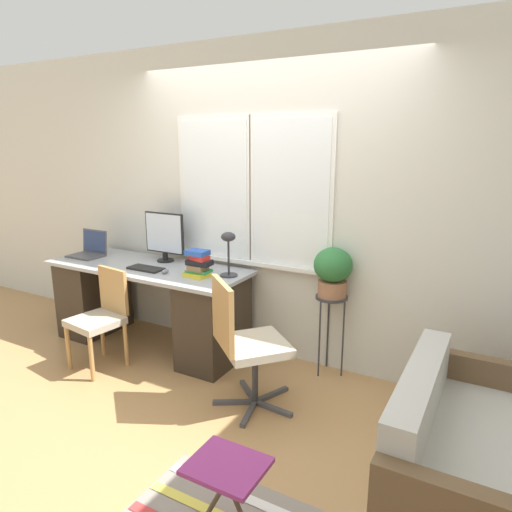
% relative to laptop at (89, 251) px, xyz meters
% --- Properties ---
extents(ground_plane, '(14.00, 14.00, 0.00)m').
position_rel_laptop_xyz_m(ground_plane, '(1.76, -0.35, -0.83)').
color(ground_plane, tan).
extents(wall_back_with_window, '(9.00, 0.12, 2.70)m').
position_rel_laptop_xyz_m(wall_back_with_window, '(1.75, 0.43, 0.52)').
color(wall_back_with_window, silver).
rests_on(wall_back_with_window, ground_plane).
extents(desk, '(1.92, 0.71, 0.78)m').
position_rel_laptop_xyz_m(desk, '(0.75, 0.00, -0.42)').
color(desk, '#9EA3A8').
rests_on(desk, ground_plane).
extents(laptop, '(0.32, 0.26, 0.25)m').
position_rel_laptop_xyz_m(laptop, '(0.00, 0.00, 0.00)').
color(laptop, '#4C4C51').
rests_on(laptop, desk).
extents(monitor, '(0.43, 0.16, 0.46)m').
position_rel_laptop_xyz_m(monitor, '(0.79, 0.21, 0.19)').
color(monitor, black).
rests_on(monitor, desk).
extents(keyboard, '(0.33, 0.15, 0.02)m').
position_rel_laptop_xyz_m(keyboard, '(0.83, -0.11, -0.05)').
color(keyboard, black).
rests_on(keyboard, desk).
extents(mouse, '(0.05, 0.08, 0.04)m').
position_rel_laptop_xyz_m(mouse, '(1.06, -0.13, -0.04)').
color(mouse, slate).
rests_on(mouse, desk).
extents(desk_lamp, '(0.15, 0.15, 0.37)m').
position_rel_laptop_xyz_m(desk_lamp, '(1.57, 0.08, 0.21)').
color(desk_lamp, '#2D2D33').
rests_on(desk_lamp, desk).
extents(book_stack, '(0.24, 0.17, 0.22)m').
position_rel_laptop_xyz_m(book_stack, '(1.36, -0.05, 0.05)').
color(book_stack, yellow).
rests_on(book_stack, desk).
extents(desk_chair_wooden, '(0.44, 0.45, 0.83)m').
position_rel_laptop_xyz_m(desk_chair_wooden, '(0.67, -0.50, -0.38)').
color(desk_chair_wooden, '#B2844C').
rests_on(desk_chair_wooden, ground_plane).
extents(office_chair_swivel, '(0.64, 0.65, 0.96)m').
position_rel_laptop_xyz_m(office_chair_swivel, '(2.05, -0.46, -0.32)').
color(office_chair_swivel, '#47474C').
rests_on(office_chair_swivel, ground_plane).
extents(couch_loveseat, '(0.80, 1.33, 0.71)m').
position_rel_laptop_xyz_m(couch_loveseat, '(3.55, -0.69, -0.58)').
color(couch_loveseat, beige).
rests_on(couch_loveseat, ground_plane).
extents(plant_stand, '(0.26, 0.26, 0.67)m').
position_rel_laptop_xyz_m(plant_stand, '(2.41, 0.30, -0.24)').
color(plant_stand, '#333338').
rests_on(plant_stand, ground_plane).
extents(potted_plant, '(0.30, 0.30, 0.39)m').
position_rel_laptop_xyz_m(potted_plant, '(2.41, 0.30, 0.06)').
color(potted_plant, '#9E6B4C').
rests_on(potted_plant, plant_stand).
extents(folding_stool, '(0.35, 0.30, 0.41)m').
position_rel_laptop_xyz_m(folding_stool, '(2.55, -1.48, -0.47)').
color(folding_stool, '#93337A').
rests_on(folding_stool, ground_plane).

